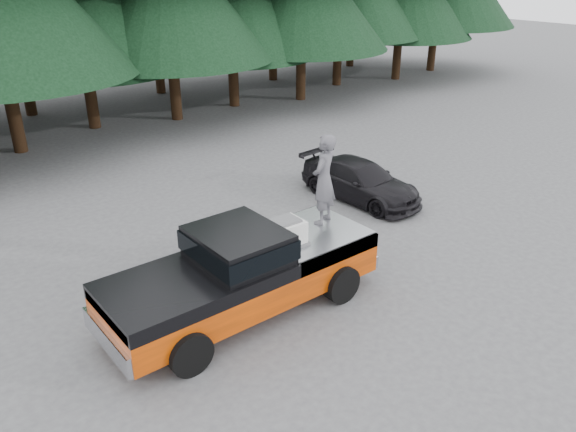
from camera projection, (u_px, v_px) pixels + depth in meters
ground at (269, 310)px, 11.85m from camera, size 120.00×120.00×0.00m
pickup_truck at (244, 284)px, 11.56m from camera, size 6.00×2.04×1.33m
truck_cab at (238, 244)px, 11.10m from camera, size 1.66×1.90×0.59m
air_compressor at (285, 234)px, 11.61m from camera, size 0.76×0.64×0.51m
man_on_bed at (324, 179)px, 12.30m from camera, size 0.88×0.76×2.05m
parked_car at (360, 181)px, 17.10m from camera, size 1.93×4.16×1.18m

